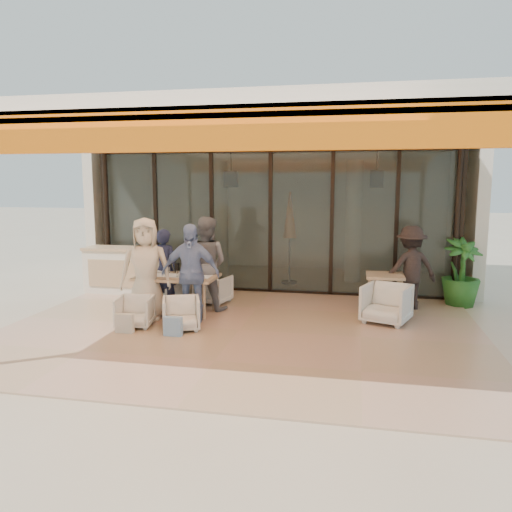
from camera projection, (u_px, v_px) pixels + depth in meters
The scene contains 21 objects.
ground at pixel (240, 331), 8.39m from camera, with size 70.00×70.00×0.00m, color #C6B293.
terrace_floor at pixel (240, 331), 8.39m from camera, with size 8.00×6.00×0.01m, color tan.
terrace_structure at pixel (234, 132), 7.65m from camera, with size 8.00×6.00×3.40m.
glass_storefront at pixel (270, 222), 11.06m from camera, with size 8.08×0.10×3.20m.
interior_block at pixel (286, 191), 13.21m from camera, with size 9.05×3.62×3.52m.
host_counter at pixel (126, 270), 11.16m from camera, with size 1.85×0.65×1.04m.
dining_table at pixel (177, 279), 9.35m from camera, with size 1.50×0.90×0.93m.
chair_far_left at pixel (174, 285), 10.40m from camera, with size 0.69×0.64×0.71m, color white.
chair_far_right at pixel (213, 288), 10.24m from camera, with size 0.63×0.59×0.65m, color white.
chair_near_left at pixel (135, 310), 8.56m from camera, with size 0.58×0.55×0.60m, color white.
chair_near_right at pixel (181, 312), 8.40m from camera, with size 0.61×0.57×0.62m, color white.
diner_navy at pixel (165, 269), 9.85m from camera, with size 0.58×0.38×1.58m, color #182035.
diner_grey at pixel (205, 264), 9.66m from camera, with size 0.89×0.69×1.83m, color slate.
diner_cream at pixel (146, 269), 8.96m from camera, with size 0.91×0.59×1.86m, color beige.
diner_periwinkle at pixel (190, 273), 8.80m from camera, with size 1.04×0.43×1.77m, color #6C85B5.
tote_bag_cream at pixel (125, 324), 8.20m from camera, with size 0.30×0.10×0.34m, color silver.
tote_bag_blue at pixel (173, 327), 8.03m from camera, with size 0.30×0.10×0.34m, color #99BFD8.
side_table at pixel (385, 280), 9.49m from camera, with size 0.70×0.70×0.74m.
side_chair at pixel (386, 302), 8.80m from camera, with size 0.76×0.71×0.78m, color white.
standing_woman at pixel (411, 268), 9.68m from camera, with size 1.07×0.61×1.65m, color black.
potted_palm at pixel (461, 272), 10.02m from camera, with size 0.77×0.77×1.38m, color #1E5919.
Camera 1 is at (1.89, -7.89, 2.50)m, focal length 35.00 mm.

